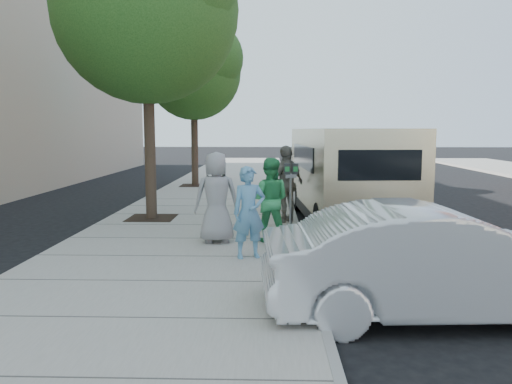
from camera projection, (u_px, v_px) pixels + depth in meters
ground at (233, 245)px, 10.58m from camera, size 120.00×120.00×0.00m
sidewalk at (186, 242)px, 10.60m from camera, size 5.00×60.00×0.15m
curb_face at (301, 242)px, 10.53m from camera, size 0.12×60.00×0.16m
tree_near at (148, 3)px, 12.34m from camera, size 4.62×4.60×7.53m
tree_far at (195, 68)px, 19.96m from camera, size 3.92×3.80×6.49m
parking_meter at (291, 183)px, 11.10m from camera, size 0.33×0.15×1.54m
van at (346, 173)px, 13.10m from camera, size 2.62×6.77×2.46m
sedan at (436, 262)px, 6.45m from camera, size 4.57×1.83×1.48m
person_officer at (249, 212)px, 8.89m from camera, size 0.69×0.56×1.65m
person_green_shirt at (269, 200)px, 10.22m from camera, size 0.92×0.76×1.73m
person_gray_shirt at (216, 197)px, 10.11m from camera, size 1.01×0.76×1.85m
person_striped_polo at (287, 184)px, 12.37m from camera, size 1.11×1.13×1.91m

